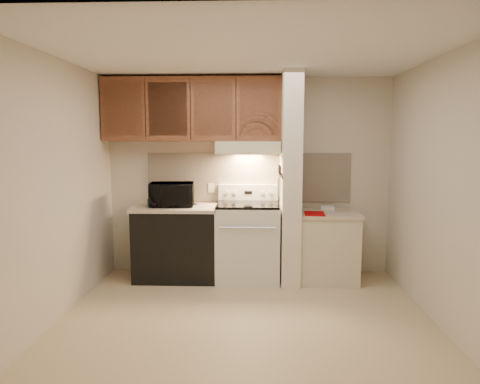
{
  "coord_description": "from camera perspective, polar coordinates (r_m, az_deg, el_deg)",
  "views": [
    {
      "loc": [
        0.1,
        -4.0,
        1.74
      ],
      "look_at": [
        -0.08,
        0.75,
        1.14
      ],
      "focal_mm": 32.0,
      "sensor_mm": 36.0,
      "label": 1
    }
  ],
  "objects": [
    {
      "name": "spoon_rest",
      "position": [
        5.43,
        -6.8,
        -1.56
      ],
      "size": [
        0.21,
        0.11,
        0.01
      ],
      "primitive_type": "cube",
      "rotation": [
        0.0,
        0.0,
        -0.24
      ],
      "color": "black",
      "rests_on": "left_countertop"
    },
    {
      "name": "partition_pillar",
      "position": [
        5.18,
        6.71,
        1.74
      ],
      "size": [
        0.22,
        0.7,
        2.5
      ],
      "primitive_type": "cube",
      "color": "#F1E5CD",
      "rests_on": "floor"
    },
    {
      "name": "right_cab_base",
      "position": [
        5.39,
        11.5,
        -7.29
      ],
      "size": [
        0.7,
        0.6,
        0.81
      ],
      "primitive_type": "cube",
      "color": "beige",
      "rests_on": "floor"
    },
    {
      "name": "oven_mitt",
      "position": [
        5.36,
        5.14,
        0.65
      ],
      "size": [
        0.03,
        0.1,
        0.24
      ],
      "primitive_type": "cube",
      "color": "slate",
      "rests_on": "partition_pillar"
    },
    {
      "name": "knife_handle_b",
      "position": [
        5.04,
        5.32,
        2.97
      ],
      "size": [
        0.02,
        0.02,
        0.1
      ],
      "primitive_type": "cylinder",
      "color": "black",
      "rests_on": "knife_strip"
    },
    {
      "name": "white_box",
      "position": [
        5.47,
        11.62,
        -2.08
      ],
      "size": [
        0.18,
        0.13,
        0.04
      ],
      "primitive_type": "cube",
      "rotation": [
        0.0,
        0.0,
        -0.17
      ],
      "color": "white",
      "rests_on": "right_countertop"
    },
    {
      "name": "knife_blade_d",
      "position": [
        5.22,
        5.21,
        1.46
      ],
      "size": [
        0.01,
        0.04,
        0.16
      ],
      "primitive_type": "cube",
      "color": "silver",
      "rests_on": "knife_strip"
    },
    {
      "name": "cab_door_d",
      "position": [
        5.17,
        2.53,
        11.02
      ],
      "size": [
        0.46,
        0.01,
        0.63
      ],
      "primitive_type": "cube",
      "color": "brown",
      "rests_on": "upper_cabinets"
    },
    {
      "name": "knife_blade_c",
      "position": [
        5.14,
        5.25,
        1.15
      ],
      "size": [
        0.01,
        0.04,
        0.2
      ],
      "primitive_type": "cube",
      "color": "silver",
      "rests_on": "knife_strip"
    },
    {
      "name": "backsplash",
      "position": [
        5.51,
        1.13,
        1.94
      ],
      "size": [
        2.6,
        0.02,
        0.63
      ],
      "primitive_type": "cube",
      "color": "#F9E1CA",
      "rests_on": "wall_back"
    },
    {
      "name": "cab_door_c",
      "position": [
        5.2,
        -3.6,
        11.0
      ],
      "size": [
        0.46,
        0.01,
        0.63
      ],
      "primitive_type": "cube",
      "color": "brown",
      "rests_on": "upper_cabinets"
    },
    {
      "name": "knife_strip",
      "position": [
        5.12,
        5.4,
        2.47
      ],
      "size": [
        0.02,
        0.42,
        0.04
      ],
      "primitive_type": "cube",
      "color": "black",
      "rests_on": "partition_pillar"
    },
    {
      "name": "knife_handle_c",
      "position": [
        5.12,
        5.27,
        3.03
      ],
      "size": [
        0.02,
        0.02,
        0.1
      ],
      "primitive_type": "cylinder",
      "color": "black",
      "rests_on": "knife_strip"
    },
    {
      "name": "outlet",
      "position": [
        5.54,
        -3.85,
        0.55
      ],
      "size": [
        0.08,
        0.01,
        0.12
      ],
      "primitive_type": "cube",
      "color": "beige",
      "rests_on": "backsplash"
    },
    {
      "name": "cab_door_a",
      "position": [
        5.42,
        -15.36,
        10.61
      ],
      "size": [
        0.46,
        0.01,
        0.63
      ],
      "primitive_type": "cube",
      "color": "brown",
      "rests_on": "upper_cabinets"
    },
    {
      "name": "microwave",
      "position": [
        5.29,
        -9.07,
        -0.32
      ],
      "size": [
        0.56,
        0.41,
        0.29
      ],
      "primitive_type": "imported",
      "rotation": [
        0.0,
        0.0,
        0.1
      ],
      "color": "black",
      "rests_on": "left_countertop"
    },
    {
      "name": "wall_left",
      "position": [
        4.45,
        -23.1,
        0.32
      ],
      "size": [
        0.02,
        3.0,
        2.5
      ],
      "primitive_type": "cube",
      "color": "beige",
      "rests_on": "floor"
    },
    {
      "name": "teal_jar",
      "position": [
        5.27,
        -11.81,
        -1.47
      ],
      "size": [
        0.1,
        0.1,
        0.1
      ],
      "primitive_type": "cylinder",
      "rotation": [
        0.0,
        0.0,
        -0.11
      ],
      "color": "#255E5A",
      "rests_on": "left_countertop"
    },
    {
      "name": "range_body",
      "position": [
        5.31,
        1.04,
        -6.75
      ],
      "size": [
        0.76,
        0.65,
        0.92
      ],
      "primitive_type": "cube",
      "color": "silver",
      "rests_on": "floor"
    },
    {
      "name": "left_countertop",
      "position": [
        5.32,
        -8.47,
        -2.07
      ],
      "size": [
        1.04,
        0.67,
        0.04
      ],
      "primitive_type": "cube",
      "color": "beige",
      "rests_on": "dishwasher_front"
    },
    {
      "name": "range_knob_right_inner",
      "position": [
        5.43,
        3.01,
        -0.1
      ],
      "size": [
        0.05,
        0.02,
        0.05
      ],
      "primitive_type": "cylinder",
      "rotation": [
        1.57,
        0.0,
        0.0
      ],
      "color": "silver",
      "rests_on": "range_backguard"
    },
    {
      "name": "range_knob_right_outer",
      "position": [
        5.44,
        4.06,
        -0.1
      ],
      "size": [
        0.05,
        0.02,
        0.05
      ],
      "primitive_type": "cylinder",
      "rotation": [
        1.57,
        0.0,
        0.0
      ],
      "color": "silver",
      "rests_on": "range_backguard"
    },
    {
      "name": "range_knob_left_inner",
      "position": [
        5.44,
        -0.79,
        -0.08
      ],
      "size": [
        0.05,
        0.02,
        0.05
      ],
      "primitive_type": "cylinder",
      "rotation": [
        1.57,
        0.0,
        0.0
      ],
      "color": "silver",
      "rests_on": "range_backguard"
    },
    {
      "name": "knife_handle_e",
      "position": [
        5.26,
        5.19,
        3.15
      ],
      "size": [
        0.02,
        0.02,
        0.1
      ],
      "primitive_type": "cylinder",
      "color": "black",
      "rests_on": "knife_strip"
    },
    {
      "name": "hood_lip",
      "position": [
        5.07,
        1.05,
        5.4
      ],
      "size": [
        0.78,
        0.04,
        0.06
      ],
      "primitive_type": "cube",
      "color": "beige",
      "rests_on": "range_hood"
    },
    {
      "name": "floor",
      "position": [
        4.36,
        0.73,
        -16.32
      ],
      "size": [
        3.6,
        3.6,
        0.0
      ],
      "primitive_type": "plane",
      "color": "#CAB38B",
      "rests_on": "ground"
    },
    {
      "name": "knife_blade_b",
      "position": [
        5.04,
        5.31,
        1.14
      ],
      "size": [
        0.01,
        0.04,
        0.18
      ],
      "primitive_type": "cube",
      "color": "silver",
      "rests_on": "knife_strip"
    },
    {
      "name": "cab_gap_b",
      "position": [
        5.23,
        -6.63,
        10.94
      ],
      "size": [
        0.01,
        0.01,
        0.73
      ],
      "primitive_type": "cube",
      "color": "black",
      "rests_on": "upper_cabinets"
    },
    {
      "name": "dishwasher_front",
      "position": [
        5.41,
        -8.38,
        -6.83
      ],
      "size": [
        1.0,
        0.63,
        0.87
      ],
      "primitive_type": "cube",
      "color": "black",
      "rests_on": "floor"
    },
    {
      "name": "range_display",
      "position": [
        5.44,
        1.11,
        -0.09
      ],
      "size": [
        0.1,
        0.01,
        0.04
      ],
      "primitive_type": "cube",
      "color": "black",
      "rests_on": "range_backguard"
    },
    {
      "name": "right_countertop",
      "position": [
        5.3,
        11.62,
        -2.83
      ],
      "size": [
        0.74,
        0.64,
        0.04
      ],
      "primitive_type": "cube",
      "color": "beige",
      "rests_on": "right_cab_base"
    },
    {
      "name": "cab_gap_a",
      "position": [
        5.34,
        -12.52,
        10.74
      ],
      "size": [
        0.01,
        0.01,
        0.73
      ],
      "primitive_type": "cube",
      "color": "black",
      "rests_on": "upper_cabinets"
    },
    {
      "name": "knife_blade_a",
      "position": [
        4.97,
        5.35,
        1.18
      ],
      "size": [
        0.01,
        0.03,
        0.16
      ],
      "primitive_type": "cube",
      "color": "silver",
      "rests_on": "knife_strip"
    },
    {
      "name": "pillar_trim",
      "position": [
        5.17,
        5.44,
        2.3
      ],
      "size": [
        0.01,
        0.7,
        0.04
      ],
      "primitive_type": "cube",
      "color": "brown",
      "rests_on": "partition_pillar"
    },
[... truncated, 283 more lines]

